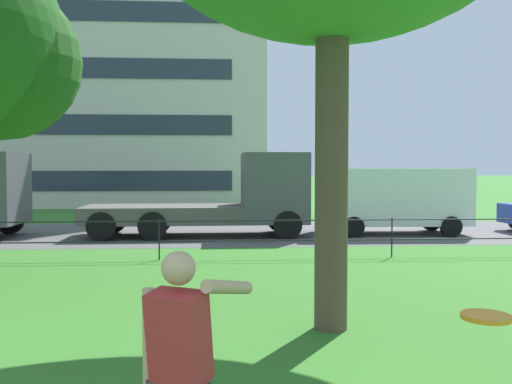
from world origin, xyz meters
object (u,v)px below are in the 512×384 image
at_px(person_thrower, 180,375).
at_px(flatbed_truck_far_left, 230,199).
at_px(panel_van_right, 392,197).
at_px(apartment_building_background, 69,56).
at_px(frisbee, 486,317).

relative_size(person_thrower, flatbed_truck_far_left, 0.24).
xyz_separation_m(panel_van_right, apartment_building_background, (-15.35, 18.41, 8.11)).
bearing_deg(apartment_building_background, frisbee, -72.44).
distance_m(flatbed_truck_far_left, panel_van_right, 5.53).
xyz_separation_m(frisbee, panel_van_right, (4.52, 15.82, -0.19)).
distance_m(flatbed_truck_far_left, apartment_building_background, 22.48).
relative_size(person_thrower, panel_van_right, 0.35).
distance_m(person_thrower, panel_van_right, 16.41).
distance_m(person_thrower, flatbed_truck_far_left, 15.11).
bearing_deg(person_thrower, flatbed_truck_far_left, 87.38).
distance_m(frisbee, flatbed_truck_far_left, 15.76).
bearing_deg(apartment_building_background, panel_van_right, -50.18).
height_order(frisbee, apartment_building_background, apartment_building_background).
bearing_deg(flatbed_truck_far_left, panel_van_right, 1.00).
bearing_deg(panel_van_right, flatbed_truck_far_left, -179.00).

